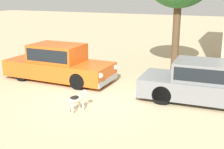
{
  "coord_description": "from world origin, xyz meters",
  "views": [
    {
      "loc": [
        4.67,
        -8.46,
        3.55
      ],
      "look_at": [
        0.76,
        0.2,
        0.9
      ],
      "focal_mm": 47.36,
      "sensor_mm": 36.0,
      "label": 1
    }
  ],
  "objects": [
    {
      "name": "ground_plane",
      "position": [
        0.0,
        0.0,
        0.0
      ],
      "size": [
        80.0,
        80.0,
        0.0
      ],
      "primitive_type": "plane",
      "color": "tan"
    },
    {
      "name": "parked_sedan_nearest",
      "position": [
        -2.26,
        1.47,
        0.74
      ],
      "size": [
        4.68,
        1.74,
        1.51
      ],
      "rotation": [
        0.0,
        0.0,
        -0.0
      ],
      "color": "#D15619",
      "rests_on": "ground_plane"
    },
    {
      "name": "parked_sedan_second",
      "position": [
        3.63,
        1.34,
        0.68
      ],
      "size": [
        4.49,
        1.96,
        1.38
      ],
      "rotation": [
        0.0,
        0.0,
        0.05
      ],
      "color": "slate",
      "rests_on": "ground_plane"
    },
    {
      "name": "stray_dog_spotted",
      "position": [
        0.18,
        -1.15,
        0.4
      ],
      "size": [
        0.43,
        1.02,
        0.62
      ],
      "rotation": [
        0.0,
        0.0,
        1.25
      ],
      "color": "beige",
      "rests_on": "ground_plane"
    }
  ]
}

